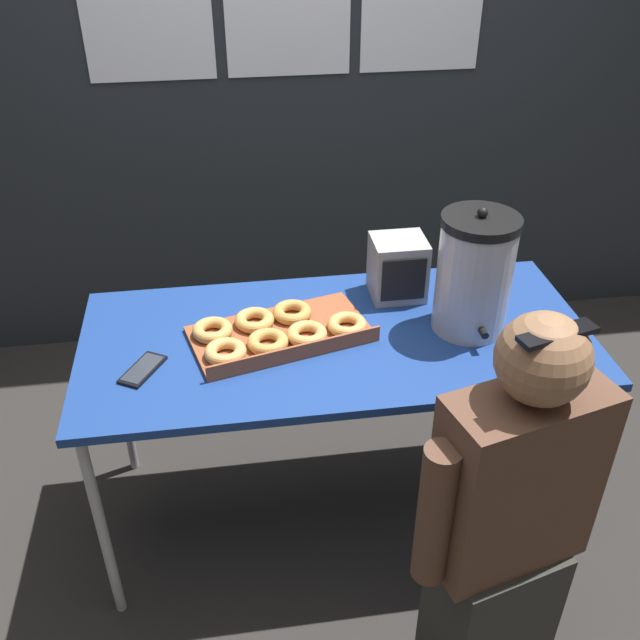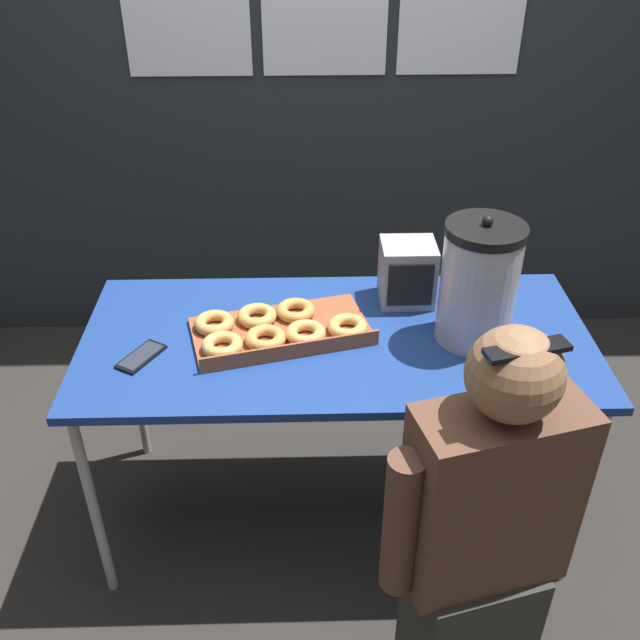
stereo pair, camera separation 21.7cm
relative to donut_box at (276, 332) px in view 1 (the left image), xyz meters
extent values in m
plane|color=#2D2B28|center=(0.19, -0.01, -0.80)|extent=(12.00, 12.00, 0.00)
cube|color=#23282D|center=(0.19, 1.27, 0.45)|extent=(6.00, 0.10, 2.49)
cube|color=navy|center=(0.19, -0.01, -0.04)|extent=(1.57, 0.73, 0.03)
cylinder|color=#ADADB2|center=(-0.56, -0.32, -0.42)|extent=(0.03, 0.03, 0.74)
cylinder|color=#ADADB2|center=(0.93, -0.32, -0.42)|extent=(0.03, 0.03, 0.74)
cylinder|color=#ADADB2|center=(-0.56, 0.31, -0.42)|extent=(0.03, 0.03, 0.74)
cylinder|color=#ADADB2|center=(0.93, 0.31, -0.42)|extent=(0.03, 0.03, 0.74)
cube|color=brown|center=(0.01, 0.01, -0.02)|extent=(0.59, 0.41, 0.02)
cube|color=brown|center=(0.05, -0.12, 0.01)|extent=(0.53, 0.14, 0.04)
torus|color=#E2A95D|center=(-0.16, -0.09, 0.01)|extent=(0.17, 0.17, 0.04)
torus|color=tan|center=(-0.03, -0.06, 0.01)|extent=(0.16, 0.16, 0.04)
torus|color=#DEA659|center=(0.09, -0.04, 0.01)|extent=(0.15, 0.15, 0.04)
torus|color=#DBA357|center=(0.22, 0.00, 0.01)|extent=(0.16, 0.16, 0.04)
torus|color=tan|center=(-0.19, 0.02, 0.01)|extent=(0.17, 0.17, 0.04)
torus|color=tan|center=(-0.06, 0.06, 0.01)|extent=(0.17, 0.17, 0.04)
torus|color=#CC9447|center=(0.06, 0.09, 0.01)|extent=(0.15, 0.15, 0.04)
cylinder|color=#B7B7BC|center=(0.60, -0.02, 0.15)|extent=(0.23, 0.23, 0.35)
cylinder|color=black|center=(0.60, -0.02, 0.34)|extent=(0.23, 0.23, 0.03)
sphere|color=black|center=(0.60, -0.02, 0.37)|extent=(0.03, 0.03, 0.03)
cylinder|color=black|center=(0.60, -0.14, 0.04)|extent=(0.02, 0.06, 0.02)
cube|color=black|center=(-0.40, -0.11, -0.02)|extent=(0.14, 0.17, 0.01)
cube|color=#2D333D|center=(-0.40, -0.11, -0.01)|extent=(0.12, 0.15, 0.00)
cube|color=#9E9E9E|center=(0.43, 0.20, 0.08)|extent=(0.18, 0.16, 0.21)
cube|color=black|center=(0.43, 0.12, 0.08)|extent=(0.14, 0.01, 0.15)
cube|color=#33332D|center=(0.52, -0.65, -0.55)|extent=(0.36, 0.29, 0.49)
cube|color=brown|center=(0.52, -0.65, -0.05)|extent=(0.43, 0.27, 0.52)
sphere|color=#8E6647|center=(0.52, -0.65, 0.32)|extent=(0.21, 0.21, 0.21)
cube|color=black|center=(0.53, -0.68, 0.40)|extent=(0.18, 0.09, 0.01)
cylinder|color=brown|center=(0.74, -0.59, -0.07)|extent=(0.09, 0.09, 0.42)
cylinder|color=brown|center=(0.30, -0.71, -0.07)|extent=(0.09, 0.09, 0.42)
camera|label=1|loc=(-0.13, -1.79, 1.23)|focal=40.00mm
camera|label=2|loc=(0.09, -1.81, 1.23)|focal=40.00mm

